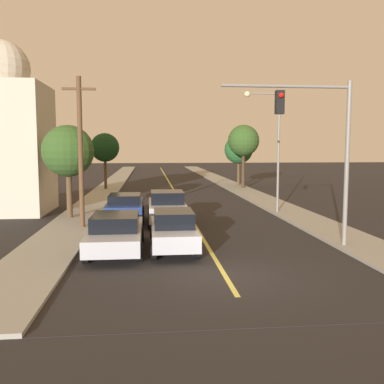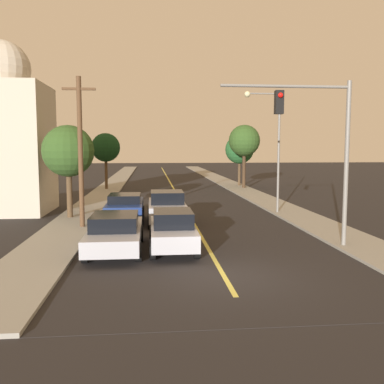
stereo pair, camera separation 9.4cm
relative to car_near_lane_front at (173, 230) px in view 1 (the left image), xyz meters
name	(u,v)px [view 1 (the left image)]	position (x,y,z in m)	size (l,w,h in m)	color
ground_plane	(225,276)	(1.43, -3.58, -0.82)	(200.00, 200.00, 0.00)	black
road_surface	(169,183)	(1.43, 32.42, -0.82)	(10.18, 80.00, 0.01)	black
sidewalk_left	(114,183)	(-4.92, 32.42, -0.76)	(2.50, 80.00, 0.12)	gray
sidewalk_right	(224,182)	(7.77, 32.42, -0.76)	(2.50, 80.00, 0.12)	gray
car_near_lane_front	(173,230)	(0.00, 0.00, 0.00)	(1.84, 4.63, 1.60)	#A5A8B2
car_near_lane_second	(167,207)	(0.00, 5.76, 0.08)	(2.03, 4.54, 1.77)	#A5A8B2
car_outer_lane_front	(116,232)	(-2.24, -0.04, -0.04)	(2.10, 5.18, 1.50)	#A5A8B2
car_outer_lane_second	(125,207)	(-2.24, 6.65, -0.01)	(2.02, 4.70, 1.54)	navy
traffic_signal_mast	(320,135)	(5.75, -0.28, 3.73)	(5.19, 0.42, 6.52)	slate
streetlamp_right	(270,135)	(6.34, 8.65, 3.98)	(2.22, 0.36, 7.26)	slate
utility_pole_left	(80,149)	(-4.27, 4.89, 3.13)	(1.60, 0.24, 7.35)	#513823
tree_left_near	(68,151)	(-5.41, 7.88, 3.01)	(2.89, 2.89, 5.18)	#4C3823
tree_left_far	(105,148)	(-5.04, 24.59, 3.20)	(2.71, 2.71, 5.29)	#4C3823
tree_right_near	(243,141)	(8.26, 24.47, 3.86)	(3.04, 3.04, 6.12)	#3D2B1C
tree_right_far	(239,150)	(8.36, 27.12, 3.00)	(2.95, 2.95, 5.20)	#4C3823
domed_building_left	(4,137)	(-9.75, 10.88, 3.86)	(5.16, 5.16, 10.49)	#BCB29E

